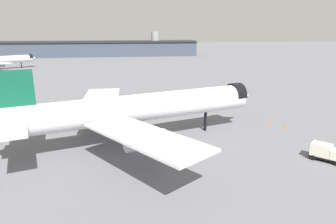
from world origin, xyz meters
TOP-DOWN VIEW (x-y plane):
  - ground at (0.00, 0.00)m, footprint 900.00×900.00m
  - airliner_near_gate at (-2.14, 1.85)m, footprint 57.71×51.72m
  - terminal_building at (-19.87, 209.97)m, footprint 184.23×30.43m
  - service_truck_front at (29.98, -14.26)m, footprint 5.27×5.71m
  - traffic_cone_near_nose at (31.77, 7.98)m, footprint 0.49×0.49m
  - traffic_cone_wingtip at (33.27, 3.44)m, footprint 0.53×0.53m

SIDE VIEW (x-z plane):
  - ground at x=0.00m, z-range 0.00..0.00m
  - traffic_cone_near_nose at x=31.77m, z-range 0.00..0.61m
  - traffic_cone_wingtip at x=33.27m, z-range 0.00..0.66m
  - service_truck_front at x=29.98m, z-range 0.09..3.09m
  - terminal_building at x=-19.87m, z-range -3.60..16.79m
  - airliner_near_gate at x=-2.14m, z-range -0.96..15.18m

